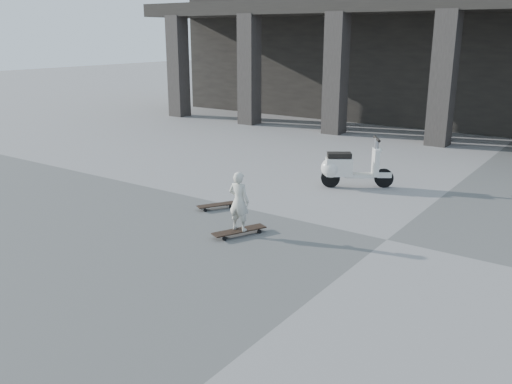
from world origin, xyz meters
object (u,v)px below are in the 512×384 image
Objects in this scene: skateboard_spare at (216,205)px; scooter at (345,168)px; child at (239,201)px; longboard at (239,231)px.

skateboard_spare is 3.20m from scooter.
scooter reaches higher than child.
child reaches higher than skateboard_spare.
scooter is at bearing 22.32° from longboard.
longboard reaches higher than skateboard_spare.
scooter reaches higher than skateboard_spare.
skateboard_spare is 0.74× the size of child.
child is at bearing -96.06° from skateboard_spare.
longboard is 1.29× the size of skateboard_spare.
longboard is 1.53m from skateboard_spare.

